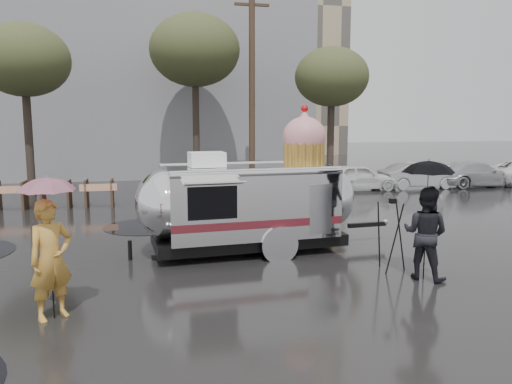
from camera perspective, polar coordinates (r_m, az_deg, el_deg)
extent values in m
plane|color=black|center=(9.69, 1.93, -10.61)|extent=(120.00, 120.00, 0.00)
cylinder|color=black|center=(15.21, -12.45, -3.86)|extent=(2.48, 2.48, 0.01)
cube|color=slate|center=(33.12, -15.60, 13.70)|extent=(22.00, 12.00, 13.00)
cylinder|color=#473323|center=(23.42, -0.47, 11.51)|extent=(0.28, 0.28, 9.00)
cube|color=#473323|center=(23.95, -0.48, 20.63)|extent=(1.60, 0.12, 0.12)
cylinder|color=#382D26|center=(22.41, -24.61, 6.91)|extent=(0.32, 0.32, 5.85)
ellipsoid|color=#353D21|center=(22.54, -25.01, 13.52)|extent=(3.64, 3.64, 2.86)
cylinder|color=#382D26|center=(24.00, -6.88, 8.69)|extent=(0.32, 0.32, 6.75)
ellipsoid|color=#353D21|center=(24.22, -7.00, 15.80)|extent=(4.20, 4.20, 3.30)
cylinder|color=#382D26|center=(23.40, 8.53, 7.02)|extent=(0.32, 0.32, 5.40)
ellipsoid|color=#353D21|center=(23.48, 8.66, 12.88)|extent=(3.36, 3.36, 2.64)
cube|color=#473323|center=(19.56, -24.91, -0.31)|extent=(0.08, 0.80, 1.00)
cube|color=#E5590C|center=(19.27, -26.50, 0.22)|extent=(1.30, 0.04, 0.25)
cube|color=#473323|center=(19.44, -23.18, -0.26)|extent=(0.08, 0.80, 1.00)
cube|color=#473323|center=(19.29, -20.56, -0.18)|extent=(0.08, 0.80, 1.00)
cube|color=#E5590C|center=(18.95, -22.11, 0.36)|extent=(1.30, 0.04, 0.25)
cube|color=#473323|center=(19.21, -18.79, -0.13)|extent=(0.08, 0.80, 1.00)
cube|color=#473323|center=(19.12, -16.11, -0.05)|extent=(0.08, 0.80, 1.00)
cube|color=#E5590C|center=(18.75, -17.59, 0.50)|extent=(1.30, 0.04, 0.25)
imported|color=silver|center=(22.98, 11.64, 1.92)|extent=(4.00, 1.80, 1.40)
imported|color=#B2B2B7|center=(24.34, 18.12, 2.03)|extent=(4.00, 1.80, 1.40)
imported|color=#B2B2B7|center=(25.98, 23.85, 2.14)|extent=(4.20, 1.80, 1.44)
cube|color=silver|center=(11.89, -0.94, -0.88)|extent=(4.08, 2.37, 1.61)
ellipsoid|color=silver|center=(12.57, 7.71, -0.47)|extent=(1.50, 2.16, 1.61)
ellipsoid|color=silver|center=(11.52, -10.39, -1.31)|extent=(1.50, 2.16, 1.61)
cube|color=black|center=(12.08, -0.93, -5.28)|extent=(4.60, 2.14, 0.27)
cylinder|color=black|center=(11.36, 2.53, -6.15)|extent=(0.64, 0.25, 0.63)
cylinder|color=black|center=(13.06, -0.15, -4.25)|extent=(0.64, 0.25, 0.63)
cylinder|color=silver|center=(11.23, 2.75, -6.08)|extent=(0.86, 0.16, 0.86)
cube|color=black|center=(13.27, 12.57, -3.66)|extent=(1.08, 0.19, 0.11)
sphere|color=silver|center=(13.53, 14.56, -3.31)|extent=(0.15, 0.15, 0.14)
cylinder|color=black|center=(11.67, -14.21, -6.46)|extent=(0.10, 0.10, 0.45)
cube|color=#53161C|center=(11.00, 0.53, -3.75)|extent=(3.92, 0.35, 0.18)
cube|color=#53161C|center=(12.93, -2.18, -1.96)|extent=(3.92, 0.35, 0.18)
cube|color=black|center=(10.62, -4.97, -1.26)|extent=(1.07, 0.12, 0.71)
cube|color=#B7B5AB|center=(10.35, -4.76, 0.99)|extent=(1.28, 0.54, 0.13)
cube|color=silver|center=(11.44, 7.40, -1.99)|extent=(0.54, 0.07, 1.16)
cube|color=white|center=(11.55, -5.66, 3.72)|extent=(0.85, 0.64, 0.34)
cylinder|color=gold|center=(12.24, 5.51, 4.39)|extent=(1.00, 1.00, 0.54)
ellipsoid|color=pink|center=(12.22, 5.54, 6.39)|extent=(1.12, 1.12, 0.93)
cone|color=pink|center=(12.22, 5.57, 8.57)|extent=(0.48, 0.48, 0.36)
sphere|color=red|center=(12.22, 5.58, 9.49)|extent=(0.19, 0.19, 0.18)
imported|color=gold|center=(8.50, -22.39, -7.17)|extent=(0.83, 0.78, 1.91)
imported|color=pink|center=(8.31, -22.75, -0.75)|extent=(1.08, 1.08, 0.74)
cylinder|color=black|center=(8.54, -22.34, -8.03)|extent=(0.02, 0.02, 1.65)
imported|color=black|center=(10.39, 18.79, -4.52)|extent=(0.95, 0.98, 1.83)
imported|color=black|center=(10.22, 19.06, 1.27)|extent=(1.23, 1.23, 0.84)
cylinder|color=black|center=(10.41, 18.77, -5.01)|extent=(0.02, 0.02, 1.65)
cylinder|color=black|center=(11.00, 16.15, -4.72)|extent=(0.13, 0.33, 1.47)
cylinder|color=black|center=(10.88, 13.87, -4.78)|extent=(0.24, 0.26, 1.47)
cylinder|color=black|center=(10.57, 15.57, -5.21)|extent=(0.33, 0.09, 1.47)
cube|color=black|center=(10.68, 15.34, -0.99)|extent=(0.15, 0.14, 0.10)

